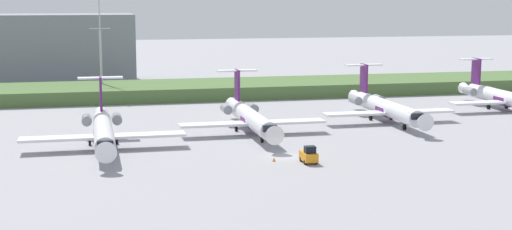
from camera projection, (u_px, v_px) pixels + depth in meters
ground_plane at (239, 121)px, 127.86m from camera, size 500.00×500.00×0.00m
grass_berm at (208, 89)px, 159.88m from camera, size 320.00×20.00×2.78m
regional_jet_second at (103, 130)px, 104.66m from camera, size 22.81×31.00×9.00m
regional_jet_third at (250, 117)px, 115.81m from camera, size 22.81×31.00×9.00m
regional_jet_fourth at (385, 107)px, 126.28m from camera, size 22.81×31.00×9.00m
regional_jet_fifth at (503, 97)px, 139.03m from camera, size 22.81×31.00×9.00m
antenna_mast at (101, 53)px, 157.52m from camera, size 4.40×0.50×22.21m
distant_hangar at (33, 49)px, 181.24m from camera, size 48.60×20.25×16.94m
baggage_tug at (309, 155)px, 95.04m from camera, size 1.72×3.20×2.30m
safety_cone_front_marker at (274, 159)px, 95.98m from camera, size 0.44×0.44×0.55m
safety_cone_mid_marker at (302, 157)px, 97.17m from camera, size 0.44×0.44×0.55m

